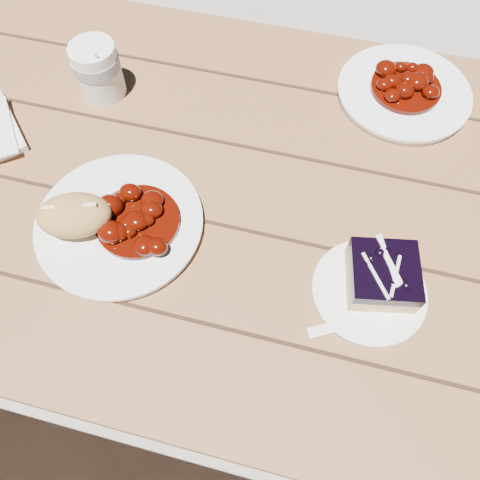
% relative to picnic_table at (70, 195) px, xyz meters
% --- Properties ---
extents(ground, '(60.00, 60.00, 0.00)m').
position_rel_picnic_table_xyz_m(ground, '(0.00, 0.00, -0.59)').
color(ground, gray).
rests_on(ground, ground).
extents(picnic_table, '(2.00, 1.55, 0.75)m').
position_rel_picnic_table_xyz_m(picnic_table, '(0.00, 0.00, 0.00)').
color(picnic_table, brown).
rests_on(picnic_table, ground).
extents(main_plate, '(0.25, 0.25, 0.02)m').
position_rel_picnic_table_xyz_m(main_plate, '(0.20, -0.12, 0.17)').
color(main_plate, white).
rests_on(main_plate, picnic_table).
extents(goulash_stew, '(0.13, 0.13, 0.04)m').
position_rel_picnic_table_xyz_m(goulash_stew, '(0.23, -0.12, 0.20)').
color(goulash_stew, '#450A02').
rests_on(goulash_stew, main_plate).
extents(bread_roll, '(0.13, 0.11, 0.06)m').
position_rel_picnic_table_xyz_m(bread_roll, '(0.14, -0.14, 0.21)').
color(bread_roll, '#AF8143').
rests_on(bread_roll, main_plate).
extents(dessert_plate, '(0.16, 0.16, 0.01)m').
position_rel_picnic_table_xyz_m(dessert_plate, '(0.58, -0.14, 0.17)').
color(dessert_plate, white).
rests_on(dessert_plate, picnic_table).
extents(blueberry_cake, '(0.11, 0.11, 0.05)m').
position_rel_picnic_table_xyz_m(blueberry_cake, '(0.59, -0.12, 0.20)').
color(blueberry_cake, '#E3C27B').
rests_on(blueberry_cake, dessert_plate).
extents(fork_dessert, '(0.15, 0.10, 0.00)m').
position_rel_picnic_table_xyz_m(fork_dessert, '(0.56, -0.19, 0.17)').
color(fork_dessert, white).
rests_on(fork_dessert, dessert_plate).
extents(coffee_cup, '(0.08, 0.08, 0.10)m').
position_rel_picnic_table_xyz_m(coffee_cup, '(0.06, 0.14, 0.21)').
color(coffee_cup, white).
rests_on(coffee_cup, picnic_table).
extents(second_plate, '(0.24, 0.24, 0.02)m').
position_rel_picnic_table_xyz_m(second_plate, '(0.60, 0.27, 0.17)').
color(second_plate, white).
rests_on(second_plate, picnic_table).
extents(second_stew, '(0.13, 0.13, 0.04)m').
position_rel_picnic_table_xyz_m(second_stew, '(0.60, 0.27, 0.20)').
color(second_stew, '#450A02').
rests_on(second_stew, second_plate).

